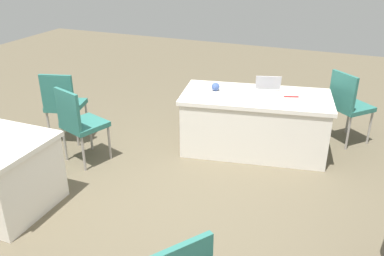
{
  "coord_description": "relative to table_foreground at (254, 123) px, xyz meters",
  "views": [
    {
      "loc": [
        -1.43,
        3.16,
        2.47
      ],
      "look_at": [
        -0.17,
        -0.0,
        0.9
      ],
      "focal_mm": 37.96,
      "sensor_mm": 36.0,
      "label": 1
    }
  ],
  "objects": [
    {
      "name": "ground_plane",
      "position": [
        0.42,
        1.51,
        -0.38
      ],
      "size": [
        14.4,
        14.4,
        0.0
      ],
      "primitive_type": "plane",
      "color": "brown"
    },
    {
      "name": "table_foreground",
      "position": [
        0.0,
        0.0,
        0.0
      ],
      "size": [
        1.95,
        1.17,
        0.75
      ],
      "rotation": [
        0.0,
        0.0,
        0.17
      ],
      "color": "silver",
      "rests_on": "ground"
    },
    {
      "name": "chair_tucked_right",
      "position": [
        1.85,
        1.1,
        0.17
      ],
      "size": [
        0.56,
        0.56,
        0.95
      ],
      "rotation": [
        0.0,
        0.0,
        2.81
      ],
      "color": "#9E9993",
      "rests_on": "ground"
    },
    {
      "name": "chair_aisle",
      "position": [
        2.39,
        0.7,
        0.19
      ],
      "size": [
        0.54,
        0.54,
        0.97
      ],
      "rotation": [
        0.0,
        0.0,
        3.4
      ],
      "color": "#9E9993",
      "rests_on": "ground"
    },
    {
      "name": "chair_by_pillar",
      "position": [
        -1.07,
        -0.66,
        0.19
      ],
      "size": [
        0.62,
        0.62,
        0.97
      ],
      "rotation": [
        0.0,
        0.0,
        2.4
      ],
      "color": "#9E9993",
      "rests_on": "ground"
    },
    {
      "name": "laptop_silver",
      "position": [
        -0.12,
        -0.1,
        0.41
      ],
      "size": [
        0.38,
        0.37,
        0.21
      ],
      "rotation": [
        0.0,
        0.0,
        0.28
      ],
      "color": "silver",
      "rests_on": "table_foreground"
    },
    {
      "name": "yarn_ball",
      "position": [
        0.52,
        0.03,
        0.42
      ],
      "size": [
        0.1,
        0.1,
        0.1
      ],
      "primitive_type": "sphere",
      "color": "#3F5999",
      "rests_on": "table_foreground"
    },
    {
      "name": "scissors_red",
      "position": [
        -0.41,
        -0.09,
        0.38
      ],
      "size": [
        0.18,
        0.09,
        0.01
      ],
      "primitive_type": "cube",
      "rotation": [
        0.0,
        0.0,
        0.33
      ],
      "color": "red",
      "rests_on": "table_foreground"
    }
  ]
}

